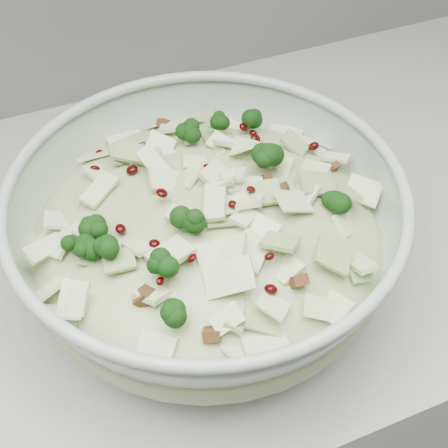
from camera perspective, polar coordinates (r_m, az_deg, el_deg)
mixing_bowl at (r=0.59m, az=-1.56°, el=-1.36°), size 0.42×0.42×0.15m
salad at (r=0.58m, az=-1.61°, el=0.20°), size 0.46×0.46×0.15m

